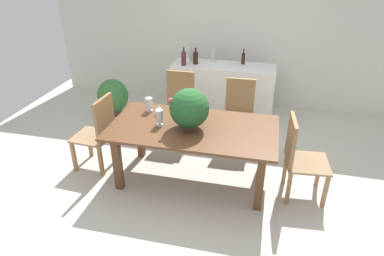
# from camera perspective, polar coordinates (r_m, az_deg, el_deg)

# --- Properties ---
(ground_plane) EXTENTS (7.04, 7.04, 0.00)m
(ground_plane) POSITION_cam_1_polar(r_m,az_deg,el_deg) (4.42, 0.19, -8.40)
(ground_plane) COLOR beige
(back_wall) EXTENTS (6.40, 0.10, 2.60)m
(back_wall) POSITION_cam_1_polar(r_m,az_deg,el_deg) (6.26, 5.74, 15.68)
(back_wall) COLOR silver
(back_wall) RESTS_ON ground
(dining_table) EXTENTS (1.98, 1.07, 0.75)m
(dining_table) POSITION_cam_1_polar(r_m,az_deg,el_deg) (4.07, 0.18, -1.18)
(dining_table) COLOR brown
(dining_table) RESTS_ON ground
(chair_head_end) EXTENTS (0.50, 0.48, 1.01)m
(chair_head_end) POSITION_cam_1_polar(r_m,az_deg,el_deg) (4.51, -15.28, -0.44)
(chair_head_end) COLOR olive
(chair_head_end) RESTS_ON ground
(chair_far_left) EXTENTS (0.46, 0.46, 1.05)m
(chair_far_left) POSITION_cam_1_polar(r_m,az_deg,el_deg) (5.06, -2.19, 4.02)
(chair_far_left) COLOR olive
(chair_far_left) RESTS_ON ground
(chair_far_right) EXTENTS (0.45, 0.46, 1.00)m
(chair_far_right) POSITION_cam_1_polar(r_m,az_deg,el_deg) (4.93, 7.81, 2.81)
(chair_far_right) COLOR olive
(chair_far_right) RESTS_ON ground
(chair_foot_end) EXTENTS (0.51, 0.51, 0.99)m
(chair_foot_end) POSITION_cam_1_polar(r_m,az_deg,el_deg) (4.05, 17.41, -4.29)
(chair_foot_end) COLOR olive
(chair_foot_end) RESTS_ON ground
(flower_centerpiece) EXTENTS (0.46, 0.46, 0.49)m
(flower_centerpiece) POSITION_cam_1_polar(r_m,az_deg,el_deg) (3.87, -0.45, 3.26)
(flower_centerpiece) COLOR #4C3828
(flower_centerpiece) RESTS_ON dining_table
(crystal_vase_left) EXTENTS (0.09, 0.09, 0.18)m
(crystal_vase_left) POSITION_cam_1_polar(r_m,az_deg,el_deg) (4.39, -7.20, 4.06)
(crystal_vase_left) COLOR silver
(crystal_vase_left) RESTS_ON dining_table
(crystal_vase_center_near) EXTENTS (0.09, 0.09, 0.20)m
(crystal_vase_center_near) POSITION_cam_1_polar(r_m,az_deg,el_deg) (4.01, -5.46, 1.90)
(crystal_vase_center_near) COLOR silver
(crystal_vase_center_near) RESTS_ON dining_table
(wine_glass) EXTENTS (0.07, 0.07, 0.14)m
(wine_glass) POSITION_cam_1_polar(r_m,az_deg,el_deg) (4.29, -5.62, 3.45)
(wine_glass) COLOR silver
(wine_glass) RESTS_ON dining_table
(kitchen_counter) EXTENTS (1.68, 0.55, 0.92)m
(kitchen_counter) POSITION_cam_1_polar(r_m,az_deg,el_deg) (5.82, 5.14, 6.08)
(kitchen_counter) COLOR white
(kitchen_counter) RESTS_ON ground
(wine_bottle_amber) EXTENTS (0.06, 0.06, 0.28)m
(wine_bottle_amber) POSITION_cam_1_polar(r_m,az_deg,el_deg) (5.81, 3.42, 12.05)
(wine_bottle_amber) COLOR #B2BFB7
(wine_bottle_amber) RESTS_ON kitchen_counter
(wine_bottle_tall) EXTENTS (0.06, 0.06, 0.25)m
(wine_bottle_tall) POSITION_cam_1_polar(r_m,az_deg,el_deg) (5.74, 8.57, 11.45)
(wine_bottle_tall) COLOR black
(wine_bottle_tall) RESTS_ON kitchen_counter
(wine_bottle_dark) EXTENTS (0.08, 0.08, 0.27)m
(wine_bottle_dark) POSITION_cam_1_polar(r_m,az_deg,el_deg) (5.68, 0.61, 11.67)
(wine_bottle_dark) COLOR black
(wine_bottle_dark) RESTS_ON kitchen_counter
(wine_bottle_clear) EXTENTS (0.06, 0.06, 0.32)m
(wine_bottle_clear) POSITION_cam_1_polar(r_m,az_deg,el_deg) (5.81, -0.13, 12.24)
(wine_bottle_clear) COLOR #B2BFB7
(wine_bottle_clear) RESTS_ON kitchen_counter
(wine_bottle_green) EXTENTS (0.08, 0.08, 0.30)m
(wine_bottle_green) POSITION_cam_1_polar(r_m,az_deg,el_deg) (5.61, -1.40, 11.58)
(wine_bottle_green) COLOR #511E28
(wine_bottle_green) RESTS_ON kitchen_counter
(potted_plant_floor) EXTENTS (0.52, 0.52, 0.64)m
(potted_plant_floor) POSITION_cam_1_polar(r_m,az_deg,el_deg) (6.07, -13.09, 5.16)
(potted_plant_floor) COLOR #423D38
(potted_plant_floor) RESTS_ON ground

